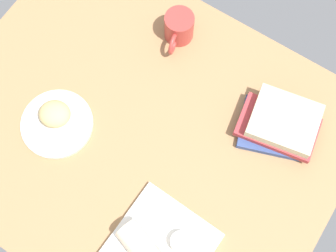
# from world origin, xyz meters

# --- Properties ---
(dining_table) EXTENTS (1.10, 0.90, 0.04)m
(dining_table) POSITION_xyz_m (0.00, 0.00, 0.02)
(dining_table) COLOR #9E754C
(dining_table) RESTS_ON ground
(round_plate) EXTENTS (0.20, 0.20, 0.01)m
(round_plate) POSITION_xyz_m (-0.20, -0.11, 0.05)
(round_plate) COLOR silver
(round_plate) RESTS_ON dining_table
(scone_pastry) EXTENTS (0.11, 0.11, 0.05)m
(scone_pastry) POSITION_xyz_m (-0.21, -0.09, 0.08)
(scone_pastry) COLOR tan
(scone_pastry) RESTS_ON round_plate
(square_plate) EXTENTS (0.25, 0.25, 0.02)m
(square_plate) POSITION_xyz_m (0.22, -0.23, 0.05)
(square_plate) COLOR white
(square_plate) RESTS_ON dining_table
(sauce_cup) EXTENTS (0.05, 0.05, 0.03)m
(sauce_cup) POSITION_xyz_m (0.26, -0.19, 0.07)
(sauce_cup) COLOR silver
(sauce_cup) RESTS_ON square_plate
(breakfast_wrap) EXTENTS (0.15, 0.10, 0.06)m
(breakfast_wrap) POSITION_xyz_m (0.19, -0.26, 0.09)
(breakfast_wrap) COLOR beige
(breakfast_wrap) RESTS_ON square_plate
(book_stack) EXTENTS (0.23, 0.21, 0.07)m
(book_stack) POSITION_xyz_m (0.31, 0.21, 0.08)
(book_stack) COLOR #33477F
(book_stack) RESTS_ON dining_table
(coffee_mug) EXTENTS (0.09, 0.13, 0.09)m
(coffee_mug) POSITION_xyz_m (-0.07, 0.31, 0.09)
(coffee_mug) COLOR #B23833
(coffee_mug) RESTS_ON dining_table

